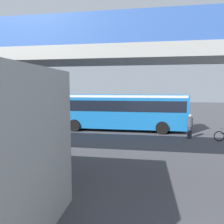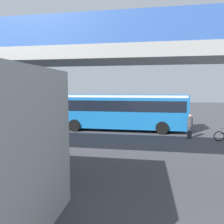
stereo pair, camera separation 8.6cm
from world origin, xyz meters
name	(u,v)px [view 1 (the left image)]	position (x,y,z in m)	size (l,w,h in m)	color
ground	(105,128)	(0.00, 0.00, 0.00)	(80.00, 80.00, 0.00)	#424247
city_bus	(119,109)	(-1.38, 0.84, 1.88)	(11.54, 2.85, 3.15)	#196BB7
pedestrian	(190,126)	(-6.98, 3.18, 0.89)	(0.38, 0.38, 1.79)	#2D2D38
traffic_sign	(145,104)	(-3.68, -4.77, 1.89)	(0.08, 0.60, 2.80)	slate
lane_dash_leftmost	(187,124)	(-8.00, -3.35, 0.00)	(2.00, 0.20, 0.01)	silver
lane_dash_left	(148,123)	(-4.00, -3.35, 0.00)	(2.00, 0.20, 0.01)	silver
lane_dash_centre	(111,122)	(0.00, -3.35, 0.00)	(2.00, 0.20, 0.01)	silver
lane_dash_right	(76,121)	(4.00, -3.35, 0.00)	(2.00, 0.20, 0.01)	silver
lane_dash_rightmost	(43,120)	(8.00, -3.35, 0.00)	(2.00, 0.20, 0.01)	silver
pedestrian_overpass	(58,66)	(0.00, 10.68, 4.63)	(25.88, 2.60, 6.34)	#9E9E99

